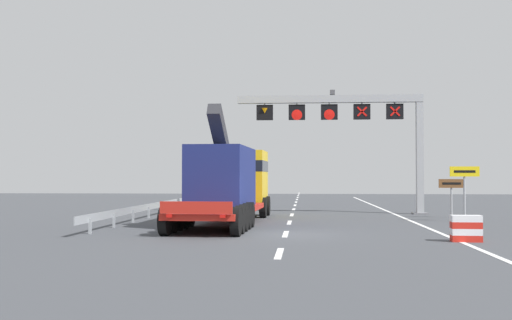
# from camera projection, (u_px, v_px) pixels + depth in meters

# --- Properties ---
(ground) EXTENTS (112.00, 112.00, 0.00)m
(ground) POSITION_uv_depth(u_px,v_px,m) (281.00, 234.00, 23.83)
(ground) COLOR #424449
(lane_markings) EXTENTS (0.20, 68.76, 0.01)m
(lane_markings) POSITION_uv_depth(u_px,v_px,m) (296.00, 204.00, 50.80)
(lane_markings) COLOR silver
(lane_markings) RESTS_ON ground
(edge_line_right) EXTENTS (0.20, 63.00, 0.01)m
(edge_line_right) POSITION_uv_depth(u_px,v_px,m) (398.00, 215.00, 35.30)
(edge_line_right) COLOR silver
(edge_line_right) RESTS_ON ground
(overhead_lane_gantry) EXTENTS (11.30, 0.90, 7.41)m
(overhead_lane_gantry) POSITION_uv_depth(u_px,v_px,m) (352.00, 118.00, 37.05)
(overhead_lane_gantry) COLOR #9EA0A5
(overhead_lane_gantry) RESTS_ON ground
(heavy_haul_truck_red) EXTENTS (3.44, 14.13, 5.30)m
(heavy_haul_truck_red) POSITION_uv_depth(u_px,v_px,m) (231.00, 181.00, 30.46)
(heavy_haul_truck_red) COLOR red
(heavy_haul_truck_red) RESTS_ON ground
(exit_sign_yellow) EXTENTS (1.43, 0.15, 2.72)m
(exit_sign_yellow) POSITION_uv_depth(u_px,v_px,m) (465.00, 180.00, 30.44)
(exit_sign_yellow) COLOR #9EA0A5
(exit_sign_yellow) RESTS_ON ground
(tourist_info_sign_brown) EXTENTS (1.35, 0.15, 2.09)m
(tourist_info_sign_brown) POSITION_uv_depth(u_px,v_px,m) (452.00, 189.00, 33.34)
(tourist_info_sign_brown) COLOR #9EA0A5
(tourist_info_sign_brown) RESTS_ON ground
(crash_barrier_striped) EXTENTS (1.02, 0.53, 0.90)m
(crash_barrier_striped) POSITION_uv_depth(u_px,v_px,m) (466.00, 228.00, 21.11)
(crash_barrier_striped) COLOR red
(crash_barrier_striped) RESTS_ON ground
(guardrail_left) EXTENTS (0.13, 36.13, 0.76)m
(guardrail_left) POSITION_uv_depth(u_px,v_px,m) (177.00, 202.00, 40.43)
(guardrail_left) COLOR #999EA3
(guardrail_left) RESTS_ON ground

